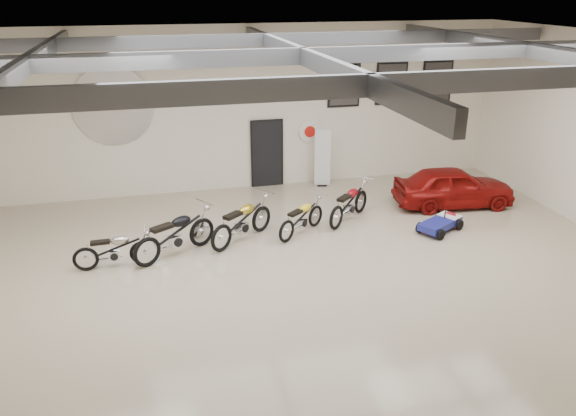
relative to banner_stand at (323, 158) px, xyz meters
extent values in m
cube|color=tan|center=(-2.21, -5.50, -0.93)|extent=(16.00, 12.00, 0.01)
cube|color=slate|center=(-2.21, -5.50, 4.07)|extent=(16.00, 12.00, 0.01)
cube|color=silver|center=(-2.21, 0.50, 1.57)|extent=(16.00, 0.02, 5.00)
cube|color=black|center=(-1.71, 0.45, 0.12)|extent=(0.92, 0.08, 2.10)
imported|color=maroon|center=(3.18, -2.60, -0.34)|extent=(1.76, 3.58, 1.17)
camera|label=1|loc=(-5.21, -16.31, 5.12)|focal=35.00mm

